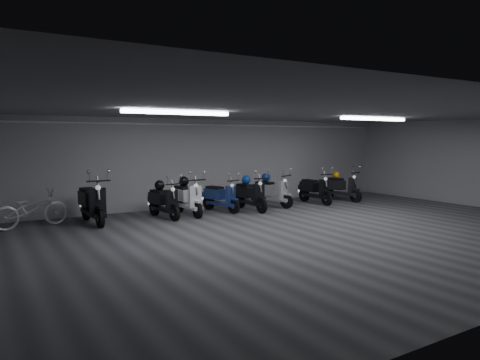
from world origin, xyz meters
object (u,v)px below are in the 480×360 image
scooter_9 (342,183)px  helmet_2 (184,181)px  scooter_4 (221,192)px  helmet_4 (266,177)px  scooter_2 (188,193)px  scooter_7 (315,185)px  bicycle (31,205)px  scooter_5 (250,190)px  scooter_0 (92,196)px  helmet_0 (336,175)px  helmet_1 (160,185)px  scooter_1 (164,196)px  helmet_3 (246,180)px  scooter_6 (272,187)px

scooter_9 → helmet_2: bearing=164.1°
scooter_4 → helmet_4: size_ratio=5.76×
scooter_2 → scooter_7: bearing=-3.4°
scooter_2 → scooter_4: size_ratio=1.09×
scooter_9 → bicycle: scooter_9 is taller
scooter_2 → scooter_9: bearing=-3.2°
helmet_2 → scooter_5: bearing=-13.9°
scooter_0 → helmet_0: (8.40, 0.01, 0.19)m
helmet_1 → scooter_1: bearing=-81.5°
scooter_9 → helmet_1: size_ratio=6.11×
scooter_4 → scooter_5: 0.90m
scooter_2 → helmet_0: (5.79, 0.13, 0.25)m
scooter_2 → scooter_7: (4.64, -0.09, -0.02)m
scooter_2 → helmet_0: scooter_2 is taller
scooter_4 → scooter_9: scooter_9 is taller
scooter_5 → scooter_7: scooter_5 is taller
scooter_9 → helmet_2: size_ratio=5.86×
scooter_0 → scooter_4: (3.73, -0.05, -0.12)m
helmet_2 → bicycle: bearing=177.5°
scooter_0 → scooter_2: 2.61m
scooter_4 → helmet_1: (-1.90, 0.07, 0.30)m
scooter_2 → scooter_7: 4.64m
scooter_5 → helmet_2: bearing=163.5°
scooter_0 → helmet_3: (4.56, -0.13, 0.21)m
helmet_0 → helmet_3: helmet_3 is taller
scooter_5 → scooter_7: (2.68, 0.15, -0.01)m
scooter_4 → helmet_3: size_ratio=5.94×
scooter_7 → helmet_2: 4.67m
helmet_3 → helmet_4: helmet_4 is taller
scooter_7 → helmet_0: size_ratio=6.91×
helmet_4 → bicycle: bearing=179.0°
helmet_4 → scooter_7: bearing=-12.9°
scooter_2 → bicycle: scooter_2 is taller
scooter_0 → helmet_1: scooter_0 is taller
scooter_2 → scooter_4: 1.12m
scooter_0 → scooter_9: 8.46m
scooter_6 → scooter_7: bearing=-25.1°
scooter_7 → helmet_2: size_ratio=5.84×
scooter_7 → helmet_1: bearing=176.9°
scooter_5 → scooter_6: size_ratio=1.00×
scooter_0 → helmet_0: 8.40m
helmet_4 → scooter_0: bearing=-178.2°
helmet_2 → helmet_3: 1.97m
helmet_2 → helmet_3: (1.96, -0.25, -0.03)m
helmet_4 → scooter_1: bearing=-174.0°
scooter_9 → helmet_4: 2.99m
helmet_3 → helmet_4: 1.00m
scooter_7 → scooter_4: bearing=176.6°
scooter_6 → helmet_3: 1.07m
helmet_0 → helmet_4: (-2.89, 0.17, 0.02)m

